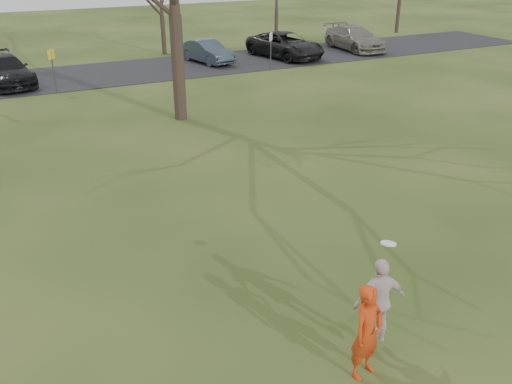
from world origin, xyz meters
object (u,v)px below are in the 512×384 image
car_6 (285,45)px  car_7 (354,38)px  catching_play (379,301)px  car_5 (207,51)px  player_defender (367,332)px  car_3 (5,70)px

car_6 → car_7: 5.56m
catching_play → car_5: bearing=74.5°
player_defender → car_6: player_defender is taller
player_defender → car_5: size_ratio=0.43×
car_3 → car_7: (22.07, 0.28, 0.04)m
car_5 → car_6: car_6 is taller
car_3 → catching_play: size_ratio=2.59×
car_7 → catching_play: catching_play is taller
car_5 → car_7: size_ratio=0.76×
car_3 → catching_play: bearing=-90.2°
car_5 → catching_play: (-7.09, -25.51, 0.37)m
player_defender → car_3: 25.49m
car_6 → catching_play: catching_play is taller
car_5 → car_7: bearing=-14.7°
player_defender → car_7: bearing=38.8°
player_defender → car_3: (-3.81, 25.20, -0.10)m
car_3 → car_7: car_7 is taller
player_defender → car_7: 31.35m
car_6 → car_3: bearing=168.4°
car_7 → car_5: bearing=-179.8°
catching_play → car_3: bearing=99.9°
car_3 → car_6: size_ratio=0.91×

